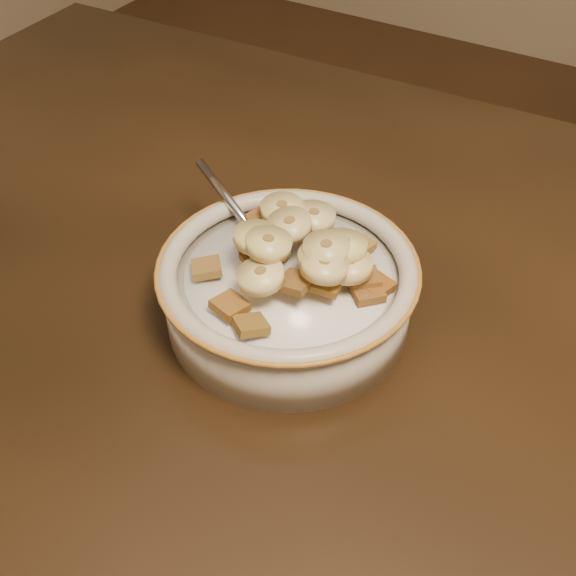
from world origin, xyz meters
The scene contains 36 objects.
table centered at (0.00, 0.00, 0.73)m, with size 1.40×0.90×0.04m, color #311E0F.
cereal_bowl centered at (-0.16, 0.06, 0.77)m, with size 0.17×0.17×0.04m, color #AEA194.
milk centered at (-0.16, 0.06, 0.79)m, with size 0.14×0.14×0.00m, color white.
spoon centered at (-0.19, 0.07, 0.80)m, with size 0.03×0.04×0.01m, color #ACAFBB.
cereal_square_0 centered at (-0.18, 0.01, 0.80)m, with size 0.02×0.02×0.01m, color brown.
cereal_square_1 centered at (-0.20, 0.09, 0.80)m, with size 0.02×0.02×0.01m, color brown.
cereal_square_2 centered at (-0.17, 0.09, 0.81)m, with size 0.02×0.02×0.01m, color brown.
cereal_square_3 centered at (-0.20, 0.06, 0.81)m, with size 0.02×0.02×0.01m, color olive.
cereal_square_4 centered at (-0.13, 0.05, 0.81)m, with size 0.02×0.02×0.01m, color olive.
cereal_square_5 centered at (-0.12, 0.08, 0.80)m, with size 0.02×0.02×0.01m, color olive.
cereal_square_6 centered at (-0.16, 0.10, 0.80)m, with size 0.02×0.02×0.01m, color olive.
cereal_square_7 centered at (-0.16, 0.00, 0.80)m, with size 0.02×0.02×0.01m, color brown.
cereal_square_8 centered at (-0.13, 0.10, 0.80)m, with size 0.02×0.02×0.01m, color #8D5F22.
cereal_square_9 centered at (-0.19, 0.07, 0.81)m, with size 0.02×0.02×0.01m, color brown.
cereal_square_10 centered at (-0.20, 0.08, 0.80)m, with size 0.02×0.02×0.01m, color brown.
cereal_square_11 centered at (-0.19, 0.06, 0.81)m, with size 0.02×0.02×0.01m, color olive.
cereal_square_12 centered at (-0.17, 0.12, 0.80)m, with size 0.02×0.02×0.01m, color olive.
cereal_square_13 centered at (-0.14, 0.09, 0.81)m, with size 0.02×0.02×0.01m, color olive.
cereal_square_14 centered at (-0.15, 0.04, 0.81)m, with size 0.02×0.02×0.01m, color brown.
cereal_square_15 centered at (-0.18, 0.05, 0.81)m, with size 0.02×0.02×0.01m, color brown.
cereal_square_16 centered at (-0.21, 0.03, 0.80)m, with size 0.02×0.02×0.01m, color brown.
cereal_square_17 centered at (-0.10, 0.08, 0.80)m, with size 0.02×0.02×0.01m, color #8E5117.
cereal_square_18 centered at (-0.11, 0.07, 0.80)m, with size 0.02×0.02×0.01m, color brown.
cereal_square_19 centered at (-0.21, 0.09, 0.80)m, with size 0.02×0.02×0.01m, color brown.
cereal_square_20 centered at (-0.11, 0.08, 0.80)m, with size 0.02×0.02×0.01m, color brown.
banana_slice_0 centered at (-0.17, 0.11, 0.81)m, with size 0.03×0.03×0.01m, color #FFECA7.
banana_slice_1 centered at (-0.19, 0.10, 0.81)m, with size 0.03×0.03×0.01m, color #FFE098.
banana_slice_2 centered at (-0.13, 0.08, 0.82)m, with size 0.03×0.03×0.01m, color #F2DF8E.
banana_slice_3 centered at (-0.17, 0.03, 0.82)m, with size 0.03×0.03×0.01m, color #FBE998.
banana_slice_4 centered at (-0.14, 0.06, 0.82)m, with size 0.03×0.03×0.01m, color #DFC079.
banana_slice_5 centered at (-0.13, 0.05, 0.82)m, with size 0.03×0.03×0.01m, color #D8BB7E.
banana_slice_6 centered at (-0.12, 0.07, 0.81)m, with size 0.03×0.03×0.01m, color #DDC07B.
banana_slice_7 centered at (-0.17, 0.05, 0.83)m, with size 0.03×0.03×0.01m, color #DFD27A.
banana_slice_8 centered at (-0.14, 0.06, 0.82)m, with size 0.03×0.03×0.01m, color #F8E18D.
banana_slice_9 centered at (-0.17, 0.08, 0.82)m, with size 0.03×0.03×0.01m, color beige.
banana_slice_10 centered at (-0.18, 0.05, 0.82)m, with size 0.03×0.03×0.01m, color #DECD76.
Camera 1 is at (0.03, -0.26, 1.13)m, focal length 45.00 mm.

